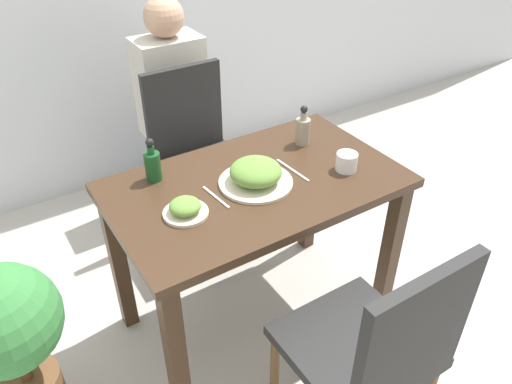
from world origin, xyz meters
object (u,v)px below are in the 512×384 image
(sauce_bottle, at_px, (153,164))
(person_figure, at_px, (173,109))
(chair_far, at_px, (197,150))
(potted_plant_left, at_px, (10,337))
(side_plate, at_px, (185,208))
(drink_cup, at_px, (347,162))
(chair_near, at_px, (376,349))
(food_plate, at_px, (256,174))
(condiment_bottle, at_px, (303,129))

(sauce_bottle, bearing_deg, person_figure, 61.85)
(chair_far, bearing_deg, potted_plant_left, -146.99)
(side_plate, relative_size, potted_plant_left, 0.21)
(potted_plant_left, bearing_deg, chair_far, 33.01)
(drink_cup, xyz_separation_m, potted_plant_left, (-1.26, 0.12, -0.31))
(chair_near, xyz_separation_m, potted_plant_left, (-0.92, 0.69, -0.06))
(chair_far, xyz_separation_m, side_plate, (-0.38, -0.70, 0.24))
(food_plate, distance_m, potted_plant_left, 0.97)
(potted_plant_left, bearing_deg, condiment_bottle, 6.02)
(food_plate, relative_size, potted_plant_left, 0.38)
(drink_cup, bearing_deg, food_plate, 163.11)
(sauce_bottle, bearing_deg, condiment_bottle, -7.02)
(side_plate, distance_m, person_figure, 1.17)
(drink_cup, relative_size, condiment_bottle, 0.48)
(side_plate, bearing_deg, potted_plant_left, 175.32)
(side_plate, relative_size, drink_cup, 1.90)
(chair_far, relative_size, sauce_bottle, 5.34)
(potted_plant_left, distance_m, person_figure, 1.47)
(chair_near, bearing_deg, chair_far, -93.72)
(drink_cup, bearing_deg, potted_plant_left, 174.38)
(side_plate, height_order, potted_plant_left, side_plate)
(chair_far, distance_m, potted_plant_left, 1.20)
(sauce_bottle, height_order, person_figure, person_figure)
(side_plate, bearing_deg, condiment_bottle, 16.26)
(food_plate, height_order, sauce_bottle, sauce_bottle)
(drink_cup, xyz_separation_m, person_figure, (-0.21, 1.14, -0.19))
(drink_cup, bearing_deg, sauce_bottle, 152.66)
(chair_far, xyz_separation_m, potted_plant_left, (-1.00, -0.65, -0.06))
(food_plate, bearing_deg, person_figure, 82.71)
(potted_plant_left, bearing_deg, person_figure, 44.10)
(food_plate, bearing_deg, chair_near, -90.38)
(sauce_bottle, bearing_deg, chair_far, 49.06)
(sauce_bottle, xyz_separation_m, potted_plant_left, (-0.62, -0.21, -0.33))
(side_plate, height_order, sauce_bottle, sauce_bottle)
(chair_far, bearing_deg, food_plate, -97.05)
(food_plate, height_order, side_plate, food_plate)
(potted_plant_left, height_order, person_figure, person_figure)
(food_plate, xyz_separation_m, drink_cup, (0.34, -0.10, -0.01))
(drink_cup, bearing_deg, chair_far, 108.50)
(chair_far, distance_m, sauce_bottle, 0.65)
(side_plate, bearing_deg, person_figure, 68.05)
(chair_far, bearing_deg, side_plate, -118.51)
(potted_plant_left, bearing_deg, sauce_bottle, 18.64)
(chair_near, relative_size, chair_far, 1.00)
(sauce_bottle, distance_m, potted_plant_left, 0.73)
(sauce_bottle, distance_m, condiment_bottle, 0.63)
(side_plate, bearing_deg, drink_cup, -6.54)
(chair_near, bearing_deg, person_figure, -94.59)
(chair_near, relative_size, food_plate, 3.33)
(chair_near, distance_m, sauce_bottle, 0.99)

